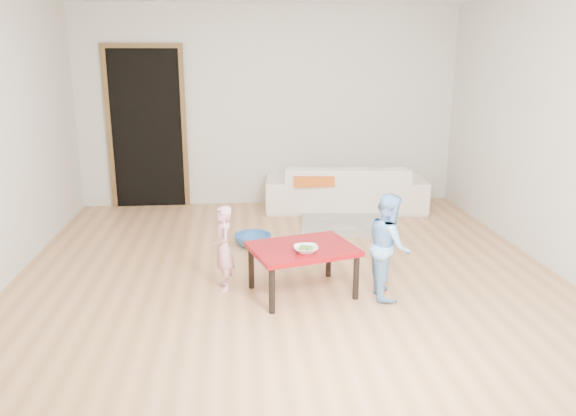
{
  "coord_description": "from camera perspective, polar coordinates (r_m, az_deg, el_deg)",
  "views": [
    {
      "loc": [
        -0.45,
        -5.0,
        1.97
      ],
      "look_at": [
        0.0,
        -0.2,
        0.65
      ],
      "focal_mm": 35.0,
      "sensor_mm": 36.0,
      "label": 1
    }
  ],
  "objects": [
    {
      "name": "basin",
      "position": [
        6.0,
        -3.6,
        -3.27
      ],
      "size": [
        0.39,
        0.39,
        0.12
      ],
      "primitive_type": "imported",
      "color": "#2B62A3",
      "rests_on": "floor"
    },
    {
      "name": "sofa",
      "position": [
        7.38,
        5.83,
        2.16
      ],
      "size": [
        2.13,
        1.01,
        0.6
      ],
      "primitive_type": "imported",
      "rotation": [
        0.0,
        0.0,
        3.04
      ],
      "color": "silver",
      "rests_on": "floor"
    },
    {
      "name": "back_wall",
      "position": [
        7.54,
        -1.94,
        10.21
      ],
      "size": [
        5.0,
        0.02,
        2.6
      ],
      "primitive_type": "cube",
      "color": "silver",
      "rests_on": "floor"
    },
    {
      "name": "child_pink",
      "position": [
        4.84,
        -6.6,
        -4.09
      ],
      "size": [
        0.23,
        0.3,
        0.74
      ],
      "primitive_type": "imported",
      "rotation": [
        0.0,
        0.0,
        -1.36
      ],
      "color": "#D9637D",
      "rests_on": "floor"
    },
    {
      "name": "cushion",
      "position": [
        7.1,
        2.49,
        3.04
      ],
      "size": [
        0.5,
        0.45,
        0.13
      ],
      "primitive_type": "cube",
      "rotation": [
        0.0,
        0.0,
        -0.0
      ],
      "color": "orange",
      "rests_on": "sofa"
    },
    {
      "name": "bowl",
      "position": [
        4.57,
        1.84,
        -4.21
      ],
      "size": [
        0.2,
        0.2,
        0.05
      ],
      "primitive_type": "imported",
      "color": "white",
      "rests_on": "red_table"
    },
    {
      "name": "broccoli",
      "position": [
        4.57,
        1.84,
        -4.17
      ],
      "size": [
        0.12,
        0.12,
        0.06
      ],
      "primitive_type": null,
      "color": "#2D5919",
      "rests_on": "red_table"
    },
    {
      "name": "blanket",
      "position": [
        6.71,
        6.05,
        -1.61
      ],
      "size": [
        1.2,
        1.05,
        0.05
      ],
      "primitive_type": null,
      "rotation": [
        0.0,
        0.0,
        -0.14
      ],
      "color": "#ACA598",
      "rests_on": "floor"
    },
    {
      "name": "red_table",
      "position": [
        4.77,
        1.48,
        -6.33
      ],
      "size": [
        0.98,
        0.84,
        0.42
      ],
      "primitive_type": null,
      "rotation": [
        0.0,
        0.0,
        0.28
      ],
      "color": "maroon",
      "rests_on": "floor"
    },
    {
      "name": "right_wall",
      "position": [
        5.84,
        25.22,
        7.28
      ],
      "size": [
        0.02,
        5.0,
        2.6
      ],
      "primitive_type": "cube",
      "color": "silver",
      "rests_on": "floor"
    },
    {
      "name": "floor",
      "position": [
        5.39,
        -0.2,
        -6.11
      ],
      "size": [
        5.0,
        5.0,
        0.01
      ],
      "primitive_type": "cube",
      "color": "#AE7E4A",
      "rests_on": "ground"
    },
    {
      "name": "child_blue",
      "position": [
        4.73,
        10.2,
        -3.77
      ],
      "size": [
        0.36,
        0.45,
        0.89
      ],
      "primitive_type": "imported",
      "rotation": [
        0.0,
        0.0,
        1.51
      ],
      "color": "#68A5F2",
      "rests_on": "floor"
    },
    {
      "name": "doorway",
      "position": [
        7.63,
        -14.11,
        7.74
      ],
      "size": [
        1.02,
        0.08,
        2.11
      ],
      "primitive_type": null,
      "color": "brown",
      "rests_on": "back_wall"
    }
  ]
}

